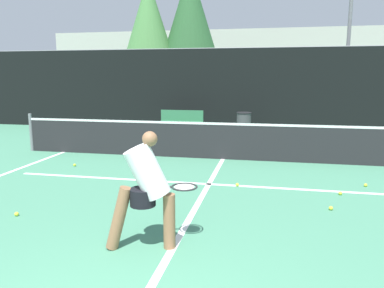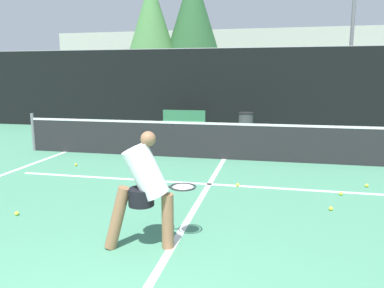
{
  "view_description": "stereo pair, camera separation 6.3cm",
  "coord_description": "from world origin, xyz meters",
  "px_view_note": "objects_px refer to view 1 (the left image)",
  "views": [
    {
      "loc": [
        1.11,
        -1.84,
        2.12
      ],
      "look_at": [
        -0.18,
        4.44,
        0.95
      ],
      "focal_mm": 35.0,
      "sensor_mm": 36.0,
      "label": 1
    },
    {
      "loc": [
        1.17,
        -1.83,
        2.12
      ],
      "look_at": [
        -0.18,
        4.44,
        0.95
      ],
      "focal_mm": 35.0,
      "sensor_mm": 36.0,
      "label": 2
    }
  ],
  "objects_px": {
    "trash_bin": "(244,124)",
    "courtside_bench": "(181,121)",
    "parked_car": "(231,109)",
    "player_practicing": "(146,187)"
  },
  "relations": [
    {
      "from": "parked_car",
      "to": "courtside_bench",
      "type": "bearing_deg",
      "value": -109.26
    },
    {
      "from": "courtside_bench",
      "to": "parked_car",
      "type": "distance_m",
      "value": 4.33
    },
    {
      "from": "player_practicing",
      "to": "parked_car",
      "type": "relative_size",
      "value": 0.33
    },
    {
      "from": "player_practicing",
      "to": "courtside_bench",
      "type": "relative_size",
      "value": 0.92
    },
    {
      "from": "trash_bin",
      "to": "courtside_bench",
      "type": "bearing_deg",
      "value": -179.78
    },
    {
      "from": "courtside_bench",
      "to": "parked_car",
      "type": "height_order",
      "value": "parked_car"
    },
    {
      "from": "courtside_bench",
      "to": "player_practicing",
      "type": "bearing_deg",
      "value": -79.98
    },
    {
      "from": "player_practicing",
      "to": "parked_car",
      "type": "height_order",
      "value": "player_practicing"
    },
    {
      "from": "player_practicing",
      "to": "courtside_bench",
      "type": "bearing_deg",
      "value": 87.36
    },
    {
      "from": "player_practicing",
      "to": "trash_bin",
      "type": "xyz_separation_m",
      "value": [
        0.57,
        9.27,
        -0.38
      ]
    }
  ]
}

